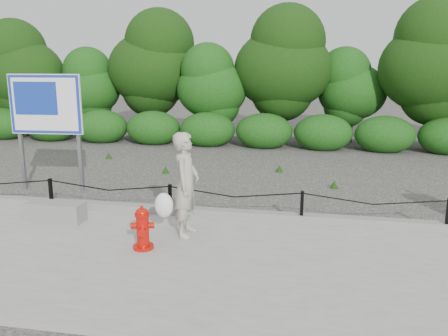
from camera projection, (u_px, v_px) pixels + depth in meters
name	position (u px, v px, depth m)	size (l,w,h in m)	color
ground	(171.00, 218.00, 9.18)	(90.00, 90.00, 0.00)	#2D2B28
sidewalk	(133.00, 258.00, 7.26)	(14.00, 4.00, 0.08)	gray
curb	(171.00, 210.00, 9.20)	(14.00, 0.22, 0.14)	slate
chain_barrier	(170.00, 196.00, 9.08)	(10.06, 0.06, 0.60)	black
treeline	(252.00, 69.00, 17.06)	(20.38, 3.87, 4.87)	black
fire_hydrant	(143.00, 229.00, 7.45)	(0.41, 0.42, 0.70)	#B70F06
pedestrian	(185.00, 186.00, 7.93)	(0.73, 0.66, 1.77)	#A7A28F
concrete_block	(55.00, 211.00, 8.79)	(1.09, 0.38, 0.35)	slate
advertising_sign	(46.00, 110.00, 10.67)	(1.68, 0.24, 2.68)	slate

